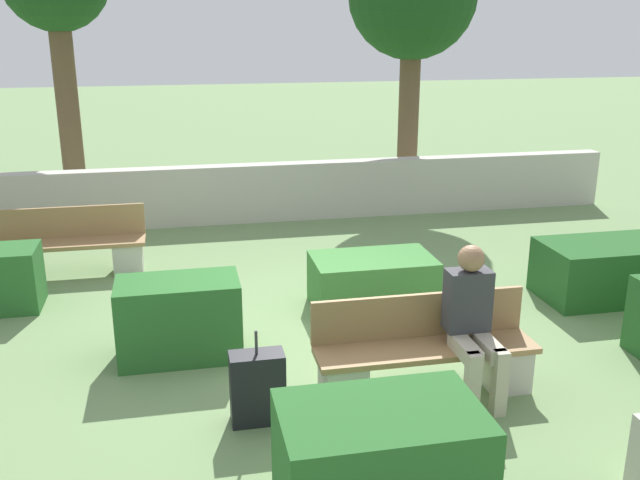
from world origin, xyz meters
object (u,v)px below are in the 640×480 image
bench_front (424,358)px  person_seated_man (472,316)px  suitcase (258,388)px  bench_left_side (60,250)px

bench_front → person_seated_man: size_ratio=1.44×
person_seated_man → suitcase: bearing=-178.5°
bench_front → person_seated_man: person_seated_man is taller
bench_left_side → suitcase: 4.48m
person_seated_man → suitcase: size_ratio=1.67×
bench_front → suitcase: (-1.48, -0.19, -0.03)m
bench_left_side → person_seated_man: bearing=-34.9°
bench_left_side → person_seated_man: person_seated_man is taller
bench_left_side → suitcase: bearing=-52.4°
bench_left_side → suitcase: bench_left_side is taller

